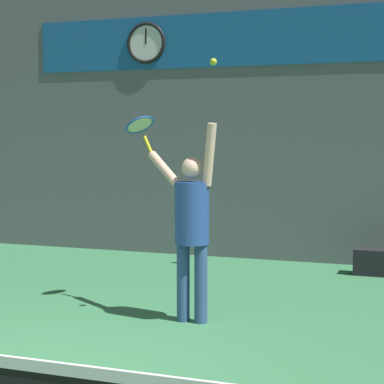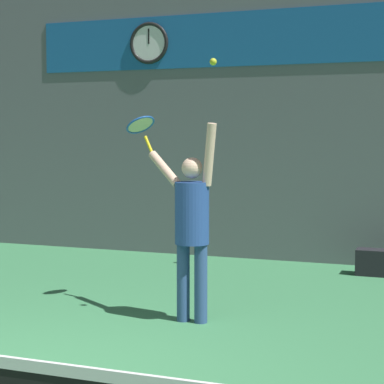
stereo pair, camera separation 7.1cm
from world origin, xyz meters
name	(u,v)px [view 1 (the left image)]	position (x,y,z in m)	size (l,w,h in m)	color
back_wall	(234,93)	(0.00, 5.98, 2.50)	(18.00, 0.10, 5.00)	slate
sponsor_banner	(234,39)	(0.00, 5.92, 3.30)	(6.53, 0.02, 0.80)	#195B9E
scoreboard_clock	(146,43)	(-1.41, 5.90, 3.30)	(0.65, 0.06, 0.65)	white
tennis_player	(192,221)	(0.65, 2.28, 1.01)	(0.91, 0.56, 1.99)	#2D4C7F
tennis_racket	(140,127)	(-0.09, 2.71, 1.96)	(0.41, 0.42, 0.42)	yellow
tennis_ball	(213,62)	(0.90, 2.19, 2.56)	(0.07, 0.07, 0.07)	#CCDB2D
water_bottle	(182,255)	(-0.55, 5.21, 0.12)	(0.08, 0.08, 0.27)	#D84C19
equipment_bag	(377,262)	(2.19, 5.30, 0.17)	(0.60, 0.29, 0.35)	black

